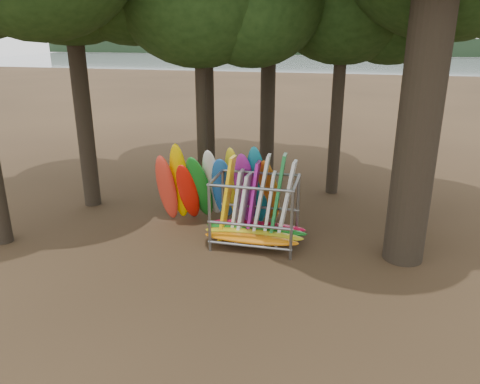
# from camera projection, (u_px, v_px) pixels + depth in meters

# --- Properties ---
(ground) EXTENTS (120.00, 120.00, 0.00)m
(ground) POSITION_uv_depth(u_px,v_px,m) (225.00, 252.00, 14.05)
(ground) COLOR #47331E
(ground) RESTS_ON ground
(lake) EXTENTS (160.00, 160.00, 0.00)m
(lake) POSITION_uv_depth(u_px,v_px,m) (331.00, 73.00, 69.12)
(lake) COLOR gray
(lake) RESTS_ON ground
(far_shore) EXTENTS (160.00, 4.00, 4.00)m
(far_shore) POSITION_uv_depth(u_px,v_px,m) (342.00, 47.00, 114.34)
(far_shore) COLOR black
(far_shore) RESTS_ON ground
(kayak_row) EXTENTS (4.20, 2.23, 3.05)m
(kayak_row) POSITION_uv_depth(u_px,v_px,m) (217.00, 188.00, 15.57)
(kayak_row) COLOR red
(kayak_row) RESTS_ON ground
(storage_rack) EXTENTS (3.20, 1.56, 2.90)m
(storage_rack) POSITION_uv_depth(u_px,v_px,m) (255.00, 214.00, 14.23)
(storage_rack) COLOR slate
(storage_rack) RESTS_ON ground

